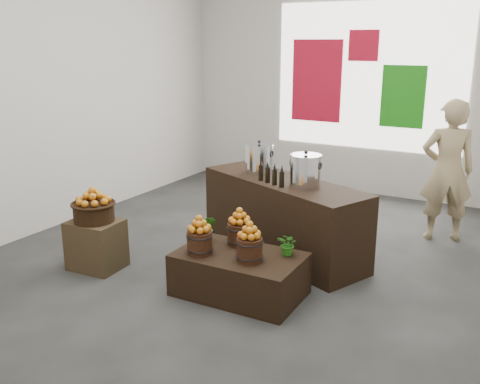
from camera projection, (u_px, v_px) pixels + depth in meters
The scene contains 23 objects.
ground at pixel (252, 255), 6.65m from camera, with size 7.00×7.00×0.00m, color #3D3D3B.
back_wall at pixel (351, 76), 9.03m from camera, with size 6.00×0.04×4.00m, color #BCB7AE.
back_opening at pixel (368, 77), 8.88m from camera, with size 3.20×0.02×2.40m, color white.
deco_red_left at pixel (317, 81), 9.32m from camera, with size 0.90×0.04×1.40m, color #B10D25.
deco_green_right at pixel (403, 97), 8.66m from camera, with size 0.70×0.04×1.00m, color #1B7F13.
deco_red_upper at pixel (364, 45), 8.78m from camera, with size 0.50×0.04×0.50m, color #B10D25.
crate at pixel (96, 245), 6.21m from camera, with size 0.58×0.47×0.58m, color #493622.
wicker_basket at pixel (94, 212), 6.11m from camera, with size 0.46×0.46×0.21m, color black.
apples_in_basket at pixel (93, 196), 6.05m from camera, with size 0.36×0.36×0.19m, color #9A1A04, non-canonical shape.
display_table at pixel (239, 274), 5.57m from camera, with size 1.30×0.80×0.45m, color black.
apple_bucket_front_left at pixel (200, 243), 5.50m from camera, with size 0.26×0.26×0.24m, color #3E1F10.
apples_in_bucket_front_left at pixel (199, 224), 5.44m from camera, with size 0.19×0.19×0.17m, color #9A1A04, non-canonical shape.
apple_bucket_front_right at pixel (250, 249), 5.32m from camera, with size 0.26×0.26×0.24m, color #3E1F10.
apples_in_bucket_front_right at pixel (250, 230), 5.26m from camera, with size 0.19×0.19×0.17m, color #9A1A04, non-canonical shape.
apple_bucket_rear at pixel (239, 234), 5.74m from camera, with size 0.26×0.26×0.24m, color #3E1F10.
apples_in_bucket_rear at pixel (239, 216), 5.69m from camera, with size 0.19×0.19×0.17m, color #9A1A04, non-canonical shape.
herb_garnish_right at pixel (288, 244), 5.46m from camera, with size 0.21×0.18×0.24m, color #226615.
herb_garnish_left at pixel (208, 229), 5.83m from camera, with size 0.16×0.13×0.30m, color #226615.
counter at pixel (283, 217), 6.61m from camera, with size 2.30×0.73×0.94m, color black.
stock_pot_left at pixel (259, 159), 6.79m from camera, with size 0.36×0.36×0.36m, color silver.
stock_pot_center at pixel (305, 172), 6.15m from camera, with size 0.36×0.36×0.36m, color silver.
oil_cruets at pixel (269, 172), 6.31m from camera, with size 0.34×0.06×0.26m, color black, non-canonical shape.
shopper at pixel (447, 171), 6.96m from camera, with size 0.68×0.45×1.88m, color #97835D.
Camera 1 is at (2.91, -5.46, 2.57)m, focal length 40.00 mm.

